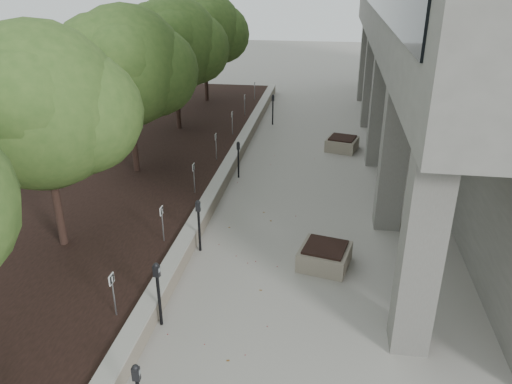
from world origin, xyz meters
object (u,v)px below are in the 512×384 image
Objects in this scene: parking_meter_5 at (273,110)px; planter_front at (325,256)px; parking_meter_3 at (199,226)px; crabapple_tree_3 at (129,92)px; crabapple_tree_2 at (46,140)px; parking_meter_4 at (238,160)px; planter_back at (342,143)px; crabapple_tree_5 at (205,47)px; crabapple_tree_4 at (175,64)px; parking_meter_2 at (159,295)px.

parking_meter_5 reaches higher than planter_front.
parking_meter_3 reaches higher than planter_front.
parking_meter_3 is (3.30, -4.18, -2.39)m from crabapple_tree_3.
parking_meter_4 is at bearing 59.90° from crabapple_tree_2.
parking_meter_5 is (0.40, 6.61, 0.05)m from parking_meter_4.
crabapple_tree_3 is (0.00, 5.00, 0.00)m from crabapple_tree_2.
parking_meter_4 is at bearing -135.69° from planter_back.
planter_front is at bearing -65.64° from crabapple_tree_5.
crabapple_tree_4 is 4.68× the size of planter_front.
crabapple_tree_5 reaches higher than parking_meter_5.
parking_meter_2 is 8.01m from parking_meter_4.
planter_back is at bearing 86.95° from planter_front.
crabapple_tree_4 is (0.00, 10.00, 0.00)m from crabapple_tree_2.
crabapple_tree_4 reaches higher than parking_meter_4.
planter_back is (6.98, 4.35, -2.85)m from crabapple_tree_3.
parking_meter_2 is 1.03× the size of parking_meter_3.
crabapple_tree_3 is 4.68× the size of planter_front.
crabapple_tree_2 is 7.18m from parking_meter_4.
planter_front is (3.27, 2.78, -0.47)m from parking_meter_2.
planter_back is at bearing -5.30° from crabapple_tree_4.
parking_meter_3 is at bearing -113.37° from planter_back.
crabapple_tree_5 is 3.65× the size of parking_meter_2.
crabapple_tree_4 is at bearing 116.52° from parking_meter_4.
planter_front is 1.01× the size of planter_back.
parking_meter_4 is (3.39, -9.16, -2.45)m from crabapple_tree_5.
crabapple_tree_3 is 8.23m from parking_meter_2.
planter_front is (2.74, -11.84, -0.45)m from parking_meter_5.
parking_meter_4 is at bearing 120.90° from planter_front.
crabapple_tree_2 is 1.00× the size of crabapple_tree_4.
crabapple_tree_2 is at bearing -90.00° from crabapple_tree_4.
crabapple_tree_2 reaches higher than planter_front.
crabapple_tree_5 is 5.16m from parking_meter_5.
planter_front is (3.13, -5.23, -0.39)m from parking_meter_4.
crabapple_tree_2 is 3.80× the size of parking_meter_5.
planter_back is (3.73, 11.53, -0.48)m from parking_meter_2.
crabapple_tree_4 is at bearing -158.80° from parking_meter_5.
parking_meter_2 reaches higher than parking_meter_5.
crabapple_tree_3 is at bearing 90.00° from crabapple_tree_2.
crabapple_tree_2 is at bearing 155.61° from parking_meter_2.
crabapple_tree_4 is 10.04m from parking_meter_3.
parking_meter_4 is (0.09, 5.02, -0.06)m from parking_meter_3.
crabapple_tree_5 is 17.64m from parking_meter_2.
parking_meter_3 is at bearing 98.47° from parking_meter_2.
parking_meter_3 is 1.26× the size of planter_back.
crabapple_tree_3 is at bearing -90.00° from crabapple_tree_5.
crabapple_tree_3 reaches higher than parking_meter_2.
crabapple_tree_5 is at bearing 134.26° from parking_meter_5.
crabapple_tree_4 is 5.10m from parking_meter_5.
parking_meter_2 is 3.00m from parking_meter_3.
crabapple_tree_4 and crabapple_tree_5 have the same top height.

